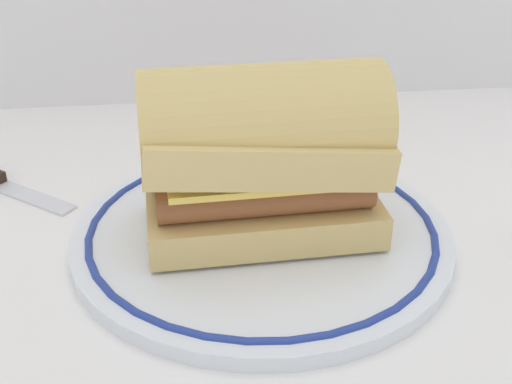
% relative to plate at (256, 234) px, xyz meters
% --- Properties ---
extents(ground_plane, '(1.50, 1.50, 0.00)m').
position_rel_plate_xyz_m(ground_plane, '(0.00, -0.01, -0.01)').
color(ground_plane, white).
extents(plate, '(0.30, 0.30, 0.01)m').
position_rel_plate_xyz_m(plate, '(0.00, 0.00, 0.00)').
color(plate, white).
rests_on(plate, ground_plane).
extents(sausage_sandwich, '(0.18, 0.11, 0.13)m').
position_rel_plate_xyz_m(sausage_sandwich, '(-0.00, 0.00, 0.07)').
color(sausage_sandwich, '#D7B469').
rests_on(sausage_sandwich, plate).
extents(butter_knife, '(0.12, 0.10, 0.01)m').
position_rel_plate_xyz_m(butter_knife, '(-0.22, 0.12, -0.00)').
color(butter_knife, silver).
rests_on(butter_knife, ground_plane).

